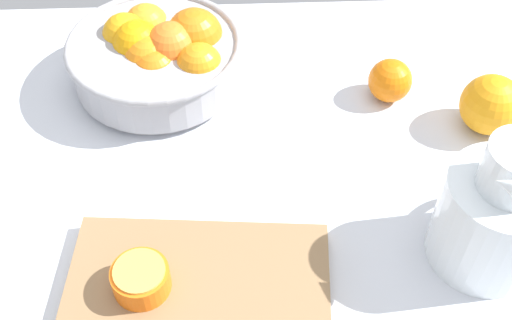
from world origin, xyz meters
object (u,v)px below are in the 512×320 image
at_px(juice_pitcher, 494,220).
at_px(loose_orange_2, 491,105).
at_px(fruit_bowl, 159,55).
at_px(loose_orange_0, 390,80).
at_px(cutting_board, 196,308).
at_px(orange_half_0, 141,279).

relative_size(juice_pitcher, loose_orange_2, 2.22).
xyz_separation_m(fruit_bowl, loose_orange_0, (0.34, -0.05, -0.02)).
bearing_deg(loose_orange_2, cutting_board, -145.38).
relative_size(fruit_bowl, orange_half_0, 3.96).
relative_size(juice_pitcher, orange_half_0, 2.88).
relative_size(fruit_bowl, juice_pitcher, 1.37).
height_order(fruit_bowl, cutting_board, fruit_bowl).
distance_m(fruit_bowl, loose_orange_0, 0.34).
relative_size(fruit_bowl, loose_orange_0, 4.04).
distance_m(cutting_board, loose_orange_0, 0.45).
xyz_separation_m(juice_pitcher, loose_orange_0, (-0.06, 0.28, -0.03)).
xyz_separation_m(orange_half_0, loose_orange_0, (0.34, 0.32, -0.01)).
bearing_deg(juice_pitcher, orange_half_0, -173.63).
bearing_deg(loose_orange_0, cutting_board, -128.71).
bearing_deg(loose_orange_2, juice_pitcher, -106.76).
distance_m(fruit_bowl, orange_half_0, 0.37).
bearing_deg(fruit_bowl, juice_pitcher, -39.23).
xyz_separation_m(fruit_bowl, juice_pitcher, (0.40, -0.33, 0.01)).
height_order(cutting_board, loose_orange_0, loose_orange_0).
bearing_deg(juice_pitcher, fruit_bowl, 140.77).
height_order(loose_orange_0, loose_orange_2, loose_orange_2).
relative_size(cutting_board, loose_orange_2, 3.52).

